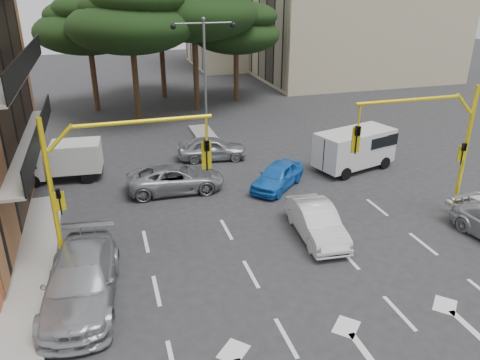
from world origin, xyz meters
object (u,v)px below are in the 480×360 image
(box_truck_a, at_px, (62,162))
(car_blue_compact, at_px, (278,176))
(car_silver_cross_b, at_px, (212,148))
(street_lamp_center, at_px, (205,58))
(car_white_hatch, at_px, (316,222))
(signal_mast_left, at_px, (104,172))
(car_silver_wagon, at_px, (81,281))
(signal_mast_right, at_px, (434,137))
(van_white, at_px, (354,150))
(car_silver_cross_a, at_px, (176,178))

(box_truck_a, bearing_deg, car_blue_compact, -106.59)
(car_blue_compact, bearing_deg, car_silver_cross_b, 161.61)
(street_lamp_center, distance_m, car_white_hatch, 14.99)
(signal_mast_left, height_order, car_blue_compact, signal_mast_left)
(car_blue_compact, distance_m, car_silver_wagon, 11.91)
(signal_mast_right, distance_m, car_blue_compact, 7.88)
(car_blue_compact, bearing_deg, car_silver_wagon, -97.26)
(box_truck_a, bearing_deg, signal_mast_left, -161.74)
(car_white_hatch, xyz_separation_m, car_silver_cross_b, (-2.05, 10.28, -0.00))
(box_truck_a, bearing_deg, car_silver_cross_b, -79.67)
(street_lamp_center, xyz_separation_m, car_silver_cross_b, (-0.56, -3.87, -4.73))
(van_white, bearing_deg, car_silver_cross_a, -104.92)
(van_white, bearing_deg, street_lamp_center, -153.76)
(street_lamp_center, distance_m, car_silver_cross_a, 9.73)
(car_silver_wagon, bearing_deg, street_lamp_center, 69.59)
(car_white_hatch, bearing_deg, street_lamp_center, 100.50)
(signal_mast_left, relative_size, car_silver_wagon, 1.06)
(street_lamp_center, distance_m, car_silver_wagon, 18.32)
(signal_mast_right, relative_size, car_silver_cross_a, 1.22)
(signal_mast_left, relative_size, street_lamp_center, 0.77)
(signal_mast_right, height_order, van_white, signal_mast_right)
(signal_mast_right, bearing_deg, box_truck_a, 149.35)
(signal_mast_right, xyz_separation_m, signal_mast_left, (-13.61, 0.00, 0.00))
(signal_mast_left, xyz_separation_m, car_silver_cross_a, (3.40, 6.22, -3.20))
(car_white_hatch, distance_m, car_silver_wagon, 9.58)
(car_white_hatch, bearing_deg, car_blue_compact, 91.72)
(signal_mast_right, xyz_separation_m, car_white_hatch, (-5.32, -0.14, -3.18))
(signal_mast_right, xyz_separation_m, car_silver_wagon, (-14.74, -1.84, -3.07))
(car_white_hatch, relative_size, car_silver_cross_a, 0.87)
(signal_mast_left, xyz_separation_m, car_silver_cross_b, (6.25, 10.14, -3.18))
(street_lamp_center, distance_m, car_silver_cross_b, 6.13)
(car_white_hatch, distance_m, car_silver_cross_b, 10.49)
(street_lamp_center, xyz_separation_m, car_silver_wagon, (-7.94, -15.85, -4.61))
(car_white_hatch, xyz_separation_m, box_truck_a, (-10.49, 9.51, 0.34))
(street_lamp_center, bearing_deg, car_white_hatch, -83.99)
(signal_mast_left, bearing_deg, street_lamp_center, 64.09)
(car_white_hatch, distance_m, car_blue_compact, 5.24)
(street_lamp_center, height_order, car_silver_cross_b, street_lamp_center)
(street_lamp_center, relative_size, van_white, 1.69)
(signal_mast_left, xyz_separation_m, car_white_hatch, (8.29, -0.14, -3.18))
(car_silver_cross_a, xyz_separation_m, van_white, (10.26, 0.11, 0.46))
(street_lamp_center, height_order, box_truck_a, street_lamp_center)
(street_lamp_center, distance_m, van_white, 11.15)
(car_silver_wagon, height_order, car_silver_cross_a, car_silver_wagon)
(car_silver_cross_a, bearing_deg, street_lamp_center, -21.02)
(car_silver_cross_a, relative_size, van_white, 1.07)
(car_white_hatch, distance_m, car_silver_cross_a, 8.03)
(signal_mast_right, distance_m, signal_mast_left, 13.61)
(signal_mast_right, height_order, car_silver_wagon, signal_mast_right)
(van_white, bearing_deg, signal_mast_right, -15.96)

